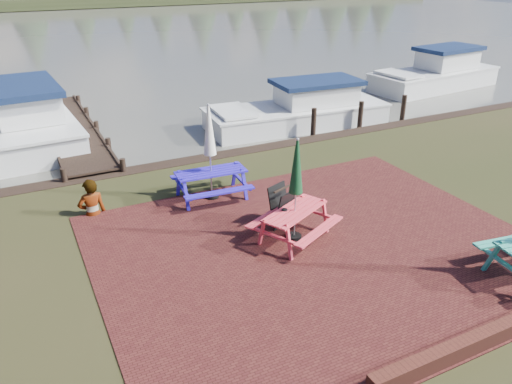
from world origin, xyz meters
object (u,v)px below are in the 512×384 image
object	(u,v)px
picnic_table_red	(295,206)
boat_near	(300,112)
person	(88,180)
chalkboard	(282,206)
picnic_table_blue	(211,167)
boat_jetty	(27,119)
jetty	(72,130)
boat_far	(436,75)

from	to	relation	value
picnic_table_red	boat_near	xyz separation A→B (m)	(4.62, 7.39, -0.45)
boat_near	person	size ratio (longest dim) A/B	3.88
chalkboard	picnic_table_blue	bearing A→B (deg)	91.71
boat_jetty	picnic_table_blue	bearing A→B (deg)	-67.61
jetty	boat_far	xyz separation A→B (m)	(16.85, -0.05, 0.31)
picnic_table_blue	boat_jetty	bearing A→B (deg)	119.57
boat_jetty	person	bearing A→B (deg)	-86.57
picnic_table_blue	person	distance (m)	2.91
boat_jetty	boat_near	world-z (taller)	boat_jetty
picnic_table_blue	boat_far	size ratio (longest dim) A/B	0.35
jetty	person	xyz separation A→B (m)	(-0.46, -6.57, 0.78)
boat_far	picnic_table_red	bearing A→B (deg)	119.46
boat_far	boat_near	bearing A→B (deg)	98.15
boat_jetty	person	world-z (taller)	boat_jetty
chalkboard	boat_far	size ratio (longest dim) A/B	0.13
chalkboard	jetty	distance (m)	9.63
boat_jetty	boat_near	xyz separation A→B (m)	(9.21, -3.11, -0.12)
boat_jetty	boat_near	size ratio (longest dim) A/B	1.14
boat_far	person	size ratio (longest dim) A/B	3.88
chalkboard	person	bearing A→B (deg)	125.31
picnic_table_blue	boat_near	size ratio (longest dim) A/B	0.35
jetty	boat_far	size ratio (longest dim) A/B	1.31
chalkboard	picnic_table_red	bearing A→B (deg)	-116.12
chalkboard	boat_far	bearing A→B (deg)	12.13
picnic_table_red	picnic_table_blue	distance (m)	2.83
boat_far	person	xyz separation A→B (m)	(-17.31, -6.52, 0.47)
picnic_table_blue	boat_jetty	xyz separation A→B (m)	(-3.76, 7.80, -0.38)
picnic_table_blue	boat_far	world-z (taller)	picnic_table_blue
chalkboard	jetty	size ratio (longest dim) A/B	0.10
chalkboard	boat_jetty	bearing A→B (deg)	93.76
chalkboard	boat_jetty	world-z (taller)	boat_jetty
boat_far	picnic_table_blue	bearing A→B (deg)	109.80
boat_jetty	jetty	bearing A→B (deg)	-34.92
picnic_table_red	boat_far	xyz separation A→B (m)	(13.60, 9.63, -0.37)
boat_far	person	bearing A→B (deg)	104.81
picnic_table_red	jetty	xyz separation A→B (m)	(-3.25, 9.68, -0.68)
picnic_table_red	chalkboard	world-z (taller)	picnic_table_red
jetty	boat_far	distance (m)	16.85
picnic_table_red	person	distance (m)	4.84
chalkboard	boat_jetty	distance (m)	10.90
person	boat_jetty	bearing A→B (deg)	-87.34
picnic_table_red	boat_near	bearing A→B (deg)	32.15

